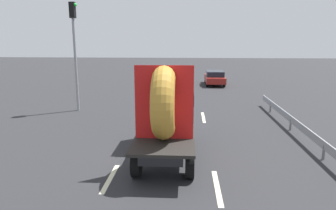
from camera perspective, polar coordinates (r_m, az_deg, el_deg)
name	(u,v)px	position (r m, az deg, el deg)	size (l,w,h in m)	color
ground_plane	(160,151)	(12.53, -1.40, -8.42)	(120.00, 120.00, 0.00)	#28282B
flatbed_truck	(167,111)	(11.72, -0.18, -1.04)	(2.02, 5.25, 3.54)	black
distant_sedan	(215,77)	(30.34, 8.45, 4.98)	(1.76, 4.10, 1.34)	black
traffic_light	(74,42)	(19.74, -16.60, 10.86)	(0.42, 0.36, 6.42)	gray
guardrail	(305,131)	(14.57, 23.65, -4.31)	(0.10, 15.17, 0.71)	gray
lane_dash_left_near	(110,178)	(10.45, -10.43, -12.93)	(2.10, 0.16, 0.01)	beige
lane_dash_left_far	(144,117)	(17.95, -4.33, -2.10)	(2.80, 0.16, 0.01)	beige
lane_dash_right_near	(217,187)	(9.84, 8.91, -14.51)	(2.34, 0.16, 0.01)	beige
lane_dash_right_far	(203,117)	(17.85, 6.42, -2.23)	(2.38, 0.16, 0.01)	beige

